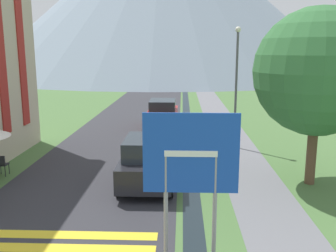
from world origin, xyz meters
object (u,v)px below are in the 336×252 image
at_px(parked_car_near, 148,161).
at_px(parked_car_far, 163,114).
at_px(tree_by_path, 318,72).
at_px(road_sign, 191,165).
at_px(cafe_chair_far_left, 1,164).
at_px(streetlamp, 236,79).

distance_m(parked_car_near, parked_car_far, 10.49).
bearing_deg(tree_by_path, road_sign, -130.04).
bearing_deg(parked_car_far, parked_car_near, -90.08).
height_order(road_sign, parked_car_far, road_sign).
bearing_deg(road_sign, cafe_chair_far_left, 141.41).
distance_m(road_sign, parked_car_near, 5.49).
bearing_deg(road_sign, tree_by_path, 49.96).
bearing_deg(streetlamp, parked_car_near, -124.91).
distance_m(parked_car_far, cafe_chair_far_left, 11.37).
relative_size(cafe_chair_far_left, streetlamp, 0.14).
bearing_deg(parked_car_far, streetlamp, -50.89).
bearing_deg(streetlamp, cafe_chair_far_left, -153.59).
relative_size(road_sign, cafe_chair_far_left, 4.20).
relative_size(parked_car_far, tree_by_path, 0.65).
relative_size(parked_car_far, cafe_chair_far_left, 4.90).
relative_size(parked_car_near, parked_car_far, 0.95).
relative_size(streetlamp, tree_by_path, 0.94).
height_order(road_sign, tree_by_path, tree_by_path).
height_order(road_sign, parked_car_near, road_sign).
bearing_deg(parked_car_near, parked_car_far, 89.92).
distance_m(road_sign, parked_car_far, 15.71).
bearing_deg(tree_by_path, streetlamp, 111.82).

